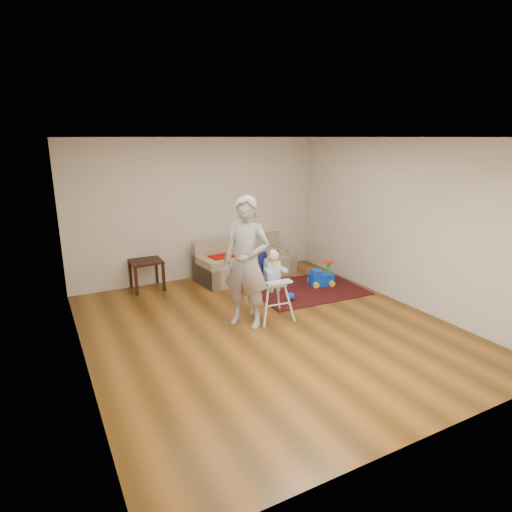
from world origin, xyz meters
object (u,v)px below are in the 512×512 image
toy_ball (291,296)px  adult (246,263)px  ride_on_toy (321,273)px  side_table (147,275)px  sofa (246,258)px  high_chair (272,286)px

toy_ball → adult: (-1.09, -0.49, 0.88)m
ride_on_toy → toy_ball: size_ratio=3.33×
side_table → toy_ball: (2.01, -1.75, -0.19)m
side_table → ride_on_toy: side_table is taller
sofa → side_table: size_ratio=3.72×
ride_on_toy → adult: 2.32m
side_table → adult: size_ratio=0.29×
toy_ball → ride_on_toy: bearing=23.6°
sofa → ride_on_toy: 1.53m
side_table → adult: bearing=-67.5°
side_table → toy_ball: side_table is taller
adult → high_chair: bearing=54.9°
ride_on_toy → adult: adult is taller
sofa → ride_on_toy: (1.02, -1.13, -0.14)m
toy_ball → sofa: bearing=93.3°
high_chair → adult: bearing=-172.3°
adult → sofa: bearing=115.2°
toy_ball → high_chair: size_ratio=0.13×
sofa → high_chair: bearing=-111.6°
sofa → toy_ball: sofa is taller
sofa → adult: 2.34m
high_chair → side_table: bearing=126.1°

